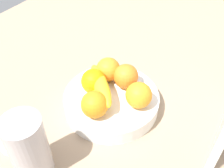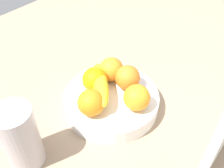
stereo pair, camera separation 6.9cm
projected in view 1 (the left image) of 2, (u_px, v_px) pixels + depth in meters
ground_plane at (105, 107)px, 78.55cm from camera, size 180.00×140.00×3.00cm
fruit_bowl at (112, 100)px, 75.23cm from camera, size 26.90×26.90×4.65cm
orange_front_left at (139, 95)px, 68.46cm from camera, size 7.08×7.08×7.08cm
orange_front_right at (126, 76)px, 73.91cm from camera, size 7.08×7.08×7.08cm
orange_center at (108, 69)px, 76.12cm from camera, size 7.08×7.08×7.08cm
orange_back_left at (94, 81)px, 72.39cm from camera, size 7.08×7.08×7.08cm
orange_back_right at (95, 105)px, 66.04cm from camera, size 7.08×7.08×7.08cm
banana_bunch at (100, 87)px, 71.35cm from camera, size 16.55×15.43×6.20cm
thermos_tumbler at (29, 148)px, 56.33cm from camera, size 8.53×8.53×17.19cm
jar_lid at (14, 142)px, 66.65cm from camera, size 7.48×7.48×1.51cm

